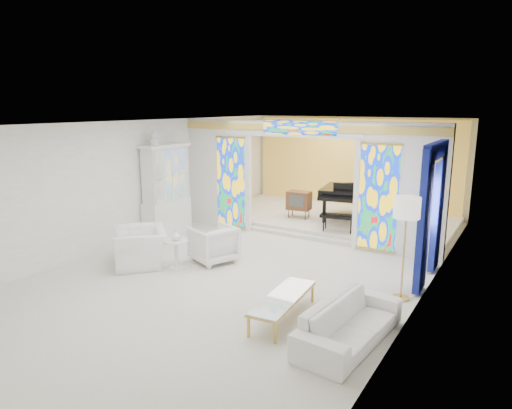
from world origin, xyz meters
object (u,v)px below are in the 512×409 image
Objects in this scene: coffee_table at (283,298)px; grand_piano at (355,192)px; tv_console at (299,201)px; armchair_left at (140,247)px; armchair_right at (213,244)px; china_cabinet at (166,190)px; sofa at (350,322)px.

coffee_table is 6.45m from grand_piano.
armchair_left is at bearing -112.01° from tv_console.
tv_console is at bearing -159.85° from armchair_right.
china_cabinet is 6.88m from sofa.
armchair_right is 3.06m from coffee_table.
grand_piano is (-1.10, 6.33, 0.58)m from coffee_table.
armchair_left is at bearing 86.17° from sofa.
armchair_right is (2.40, -1.17, -0.77)m from china_cabinet.
coffee_table is (3.82, -0.64, -0.04)m from armchair_left.
china_cabinet is 2.78m from armchair_right.
tv_console reaches higher than armchair_right.
tv_console is (-3.65, 5.72, 0.37)m from sofa.
coffee_table is at bearing -90.34° from grand_piano.
armchair_left is 3.87m from coffee_table.
sofa is at bearing -7.52° from coffee_table.
armchair_left is 1.36× the size of armchair_right.
grand_piano is (-2.27, 6.48, 0.62)m from sofa.
armchair_left reaches higher than sofa.
grand_piano is at bearing 106.23° from armchair_left.
armchair_right is 0.51× the size of coffee_table.
sofa is at bearing 32.74° from armchair_left.
china_cabinet is 3.57× the size of tv_console.
grand_piano reaches higher than coffee_table.
china_cabinet reaches higher than sofa.
grand_piano is at bearing 99.85° from coffee_table.
armchair_right is 0.43× the size of sofa.
china_cabinet is 1.57× the size of coffee_table.
china_cabinet is 5.27m from grand_piano.
armchair_right reaches higher than armchair_left.
tv_console is at bearing -161.35° from grand_piano.
coffee_table is (-1.17, 0.15, 0.04)m from sofa.
sofa is 6.80m from tv_console.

